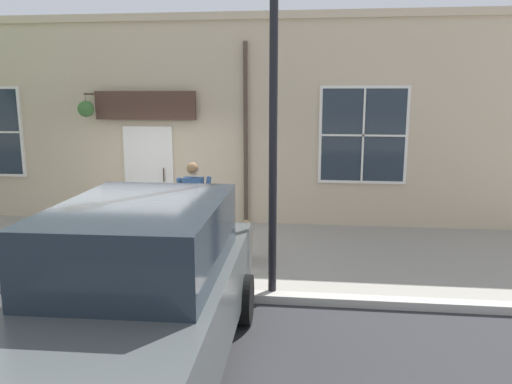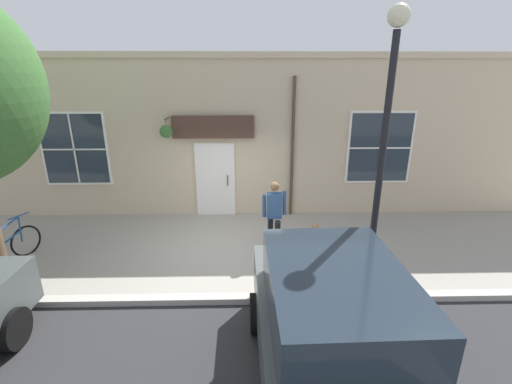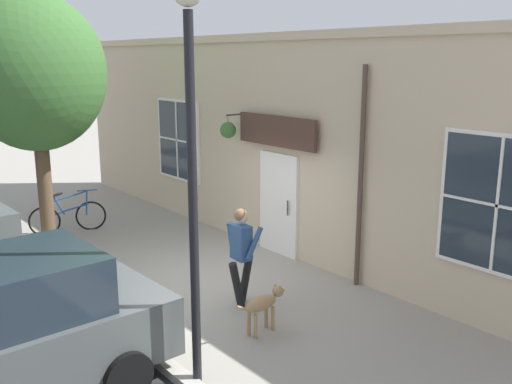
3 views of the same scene
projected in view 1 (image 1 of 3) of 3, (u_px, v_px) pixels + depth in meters
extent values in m
plane|color=gray|center=(131.00, 250.00, 9.07)|extent=(90.00, 90.00, 0.00)
cube|color=#B2ADA3|center=(80.00, 289.00, 7.11)|extent=(0.20, 28.00, 0.12)
cube|color=#C6B293|center=(165.00, 124.00, 10.95)|extent=(0.30, 18.00, 4.28)
cube|color=#C6B293|center=(161.00, 18.00, 10.52)|extent=(0.42, 18.00, 0.16)
cube|color=white|center=(150.00, 174.00, 11.03)|extent=(0.10, 1.10, 2.10)
cube|color=#232D38|center=(149.00, 176.00, 11.01)|extent=(0.03, 0.90, 1.90)
cylinder|color=#47382D|center=(164.00, 175.00, 10.90)|extent=(0.03, 0.03, 0.30)
cube|color=#4C3328|center=(145.00, 105.00, 10.64)|extent=(0.08, 2.20, 0.60)
cylinder|color=#47382D|center=(246.00, 135.00, 10.56)|extent=(0.09, 0.09, 3.86)
cylinder|color=#47382D|center=(89.00, 94.00, 10.61)|extent=(0.44, 0.04, 0.04)
cylinder|color=#47382D|center=(86.00, 103.00, 10.47)|extent=(0.01, 0.01, 0.34)
cone|color=#2D2823|center=(86.00, 113.00, 10.52)|extent=(0.32, 0.32, 0.18)
sphere|color=#3D6B33|center=(86.00, 109.00, 10.50)|extent=(0.34, 0.34, 0.34)
cube|color=white|center=(363.00, 135.00, 10.34)|extent=(0.08, 1.82, 2.02)
cube|color=#232D38|center=(363.00, 135.00, 10.31)|extent=(0.03, 1.70, 1.90)
cube|color=white|center=(363.00, 135.00, 10.29)|extent=(0.04, 0.04, 1.90)
cube|color=white|center=(363.00, 135.00, 10.29)|extent=(0.04, 1.70, 0.04)
cylinder|color=black|center=(192.00, 229.00, 9.02)|extent=(0.30, 0.15, 0.80)
cylinder|color=black|center=(196.00, 233.00, 8.72)|extent=(0.30, 0.15, 0.80)
cube|color=#2D4C7A|center=(193.00, 194.00, 8.74)|extent=(0.24, 0.35, 0.57)
sphere|color=beige|center=(193.00, 169.00, 8.68)|extent=(0.22, 0.22, 0.22)
sphere|color=brown|center=(192.00, 168.00, 8.64)|extent=(0.21, 0.21, 0.21)
cylinder|color=#2D4C7A|center=(180.00, 193.00, 8.74)|extent=(0.17, 0.09, 0.57)
cylinder|color=#2D4C7A|center=(207.00, 192.00, 8.79)|extent=(0.33, 0.10, 0.52)
ellipsoid|color=#997A51|center=(246.00, 235.00, 8.36)|extent=(0.62, 0.28, 0.21)
cylinder|color=#997A51|center=(242.00, 248.00, 8.59)|extent=(0.06, 0.06, 0.38)
cylinder|color=#997A51|center=(250.00, 248.00, 8.58)|extent=(0.06, 0.06, 0.38)
cylinder|color=#997A51|center=(241.00, 254.00, 8.23)|extent=(0.06, 0.06, 0.38)
cylinder|color=#997A51|center=(249.00, 254.00, 8.23)|extent=(0.06, 0.06, 0.38)
sphere|color=#997A51|center=(247.00, 225.00, 8.69)|extent=(0.17, 0.17, 0.17)
cone|color=#997A51|center=(247.00, 224.00, 8.81)|extent=(0.11, 0.10, 0.09)
cone|color=#997A51|center=(244.00, 220.00, 8.67)|extent=(0.06, 0.06, 0.07)
cone|color=#997A51|center=(249.00, 220.00, 8.67)|extent=(0.06, 0.06, 0.07)
cylinder|color=#997A51|center=(245.00, 238.00, 7.97)|extent=(0.21, 0.05, 0.14)
cube|color=#474C4C|center=(138.00, 315.00, 4.82)|extent=(4.34, 1.85, 0.76)
cube|color=#1E2833|center=(142.00, 237.00, 4.89)|extent=(2.27, 1.60, 0.68)
cylinder|color=black|center=(245.00, 300.00, 6.11)|extent=(0.62, 0.19, 0.62)
cylinder|color=black|center=(106.00, 294.00, 6.27)|extent=(0.62, 0.19, 0.62)
cylinder|color=black|center=(273.00, 138.00, 6.49)|extent=(0.11, 0.11, 4.46)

